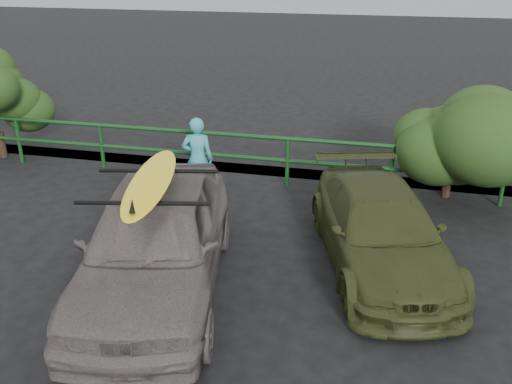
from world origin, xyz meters
TOP-DOWN VIEW (x-y plane):
  - ground at (0.00, 0.00)m, footprint 80.00×80.00m
  - guardrail at (0.00, 5.00)m, footprint 14.00×0.08m
  - shrub_left at (-4.80, 5.40)m, footprint 3.20×2.40m
  - shrub_right at (5.00, 5.50)m, footprint 3.20×2.40m
  - sedan at (-0.03, 0.88)m, footprint 2.70×4.75m
  - olive_vehicle at (2.90, 2.30)m, footprint 2.70×4.30m
  - man at (-0.51, 4.03)m, footprint 0.64×0.47m
  - roof_rack at (-0.03, 0.88)m, footprint 1.85×1.47m
  - surfboard at (-0.03, 0.88)m, footprint 1.03×2.55m

SIDE VIEW (x-z plane):
  - ground at x=0.00m, z-range 0.00..0.00m
  - guardrail at x=0.00m, z-range 0.00..1.04m
  - olive_vehicle at x=2.90m, z-range 0.00..1.16m
  - sedan at x=-0.03m, z-range 0.00..1.52m
  - man at x=-0.51m, z-range 0.00..1.59m
  - shrub_right at x=5.00m, z-range 0.00..1.92m
  - shrub_left at x=-4.80m, z-range 0.00..2.45m
  - roof_rack at x=-0.03m, z-range 1.52..1.58m
  - surfboard at x=-0.03m, z-range 1.58..1.65m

